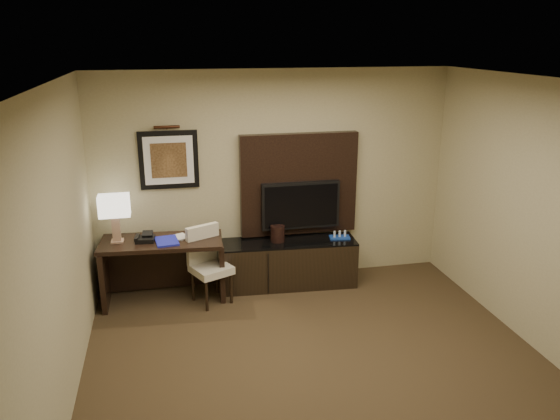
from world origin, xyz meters
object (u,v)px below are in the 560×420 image
object	(u,v)px
credenza	(287,263)
desk	(163,270)
desk_phone	(145,237)
ice_bucket	(278,234)
minibar_tray	(340,235)
table_lamp	(115,218)
tv	(301,205)
desk_chair	(211,269)

from	to	relation	value
credenza	desk	bearing A→B (deg)	-173.78
desk_phone	ice_bucket	size ratio (longest dim) A/B	1.06
desk_phone	minibar_tray	world-z (taller)	desk_phone
table_lamp	tv	bearing A→B (deg)	3.94
credenza	minibar_tray	bearing A→B (deg)	1.22
table_lamp	desk_chair	bearing A→B (deg)	-13.51
desk	minibar_tray	bearing A→B (deg)	5.70
ice_bucket	table_lamp	bearing A→B (deg)	-178.54
credenza	minibar_tray	distance (m)	0.77
table_lamp	desk_phone	size ratio (longest dim) A/B	2.76
desk_phone	ice_bucket	world-z (taller)	desk_phone
desk_chair	table_lamp	size ratio (longest dim) A/B	1.47
tv	minibar_tray	bearing A→B (deg)	-19.56
ice_bucket	minibar_tray	bearing A→B (deg)	-4.54
desk	tv	size ratio (longest dim) A/B	1.42
desk_chair	desk_phone	xyz separation A→B (m)	(-0.74, 0.21, 0.38)
credenza	desk_phone	size ratio (longest dim) A/B	8.10
desk_chair	ice_bucket	size ratio (longest dim) A/B	4.30
minibar_tray	ice_bucket	bearing A→B (deg)	175.46
ice_bucket	minibar_tray	distance (m)	0.80
desk	desk_phone	bearing A→B (deg)	-176.82
tv	minibar_tray	size ratio (longest dim) A/B	3.89
table_lamp	minibar_tray	xyz separation A→B (m)	(2.73, -0.01, -0.41)
desk	table_lamp	world-z (taller)	table_lamp
desk_chair	ice_bucket	world-z (taller)	desk_chair
credenza	desk_chair	size ratio (longest dim) A/B	2.00
table_lamp	ice_bucket	xyz separation A→B (m)	(1.93, 0.05, -0.36)
table_lamp	minibar_tray	bearing A→B (deg)	-0.30
desk_chair	minibar_tray	bearing A→B (deg)	-16.36
tv	desk_chair	world-z (taller)	tv
tv	ice_bucket	world-z (taller)	tv
desk	desk_chair	size ratio (longest dim) A/B	1.64
credenza	table_lamp	xyz separation A→B (m)	(-2.04, -0.02, 0.76)
desk_phone	ice_bucket	xyz separation A→B (m)	(1.61, 0.10, -0.12)
ice_bucket	minibar_tray	size ratio (longest dim) A/B	0.79
tv	desk_chair	distance (m)	1.39
desk	desk_phone	distance (m)	0.47
tv	minibar_tray	world-z (taller)	tv
tv	table_lamp	distance (m)	2.26
ice_bucket	minibar_tray	xyz separation A→B (m)	(0.80, -0.06, -0.05)
desk	desk_chair	distance (m)	0.60
table_lamp	desk_phone	distance (m)	0.40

